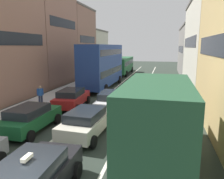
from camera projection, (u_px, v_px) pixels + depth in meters
sidewalk_left at (73, 87)px, 26.60m from camera, size 2.60×64.00×0.14m
lane_stripe_left at (114, 90)px, 25.47m from camera, size 0.16×60.00×0.01m
lane_stripe_right at (144, 91)px, 24.70m from camera, size 0.16×60.00×0.01m
building_row_left at (38, 41)px, 28.43m from camera, size 7.20×43.90×14.25m
building_row_right at (224, 49)px, 23.38m from camera, size 7.20×43.90×9.96m
removalist_box_truck at (158, 118)px, 9.21m from camera, size 2.77×7.73×3.58m
taxi_centre_lane_front at (31, 179)px, 6.94m from camera, size 2.15×4.34×1.66m
sedan_centre_lane_second at (87, 121)px, 12.27m from camera, size 2.27×4.40×1.49m
wagon_left_lane_second at (30, 118)px, 12.91m from camera, size 2.09×4.31×1.49m
hatchback_centre_lane_third at (112, 100)px, 17.03m from camera, size 2.14×4.34×1.49m
sedan_left_lane_third at (72, 98)px, 17.95m from camera, size 2.29×4.41×1.49m
sedan_right_lane_behind_truck at (155, 104)px, 16.12m from camera, size 2.22×4.38×1.49m
bus_mid_queue_primary at (102, 64)px, 26.14m from camera, size 2.90×10.53×5.06m
bus_far_queue_secondary at (122, 64)px, 39.23m from camera, size 2.91×10.53×2.90m
pedestrian_near_kerb at (40, 94)px, 18.59m from camera, size 0.45×0.36×1.66m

